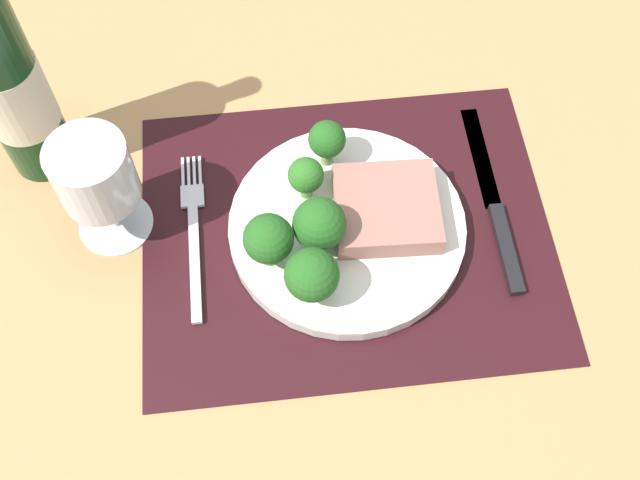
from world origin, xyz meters
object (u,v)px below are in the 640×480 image
Objects in this scene: plate at (347,227)px; fork at (194,233)px; knife at (496,211)px; wine_bottle at (7,83)px; steak at (386,209)px; wine_glass at (96,179)px.

fork is (-15.37, 1.42, -0.55)cm from plate.
wine_bottle is (-46.39, 12.49, 11.21)cm from knife.
plate reaches higher than fork.
plate reaches higher than knife.
steak is 27.86cm from wine_glass.
wine_bottle is (-15.53, 11.60, 11.27)cm from fork.
wine_bottle is (-34.84, 12.49, 8.65)cm from steak.
steak reaches higher than plate.
wine_glass is (7.65, -9.41, -3.39)cm from wine_bottle.
knife is at bearing -1.74° from fork.
fork is at bearing 174.72° from plate.
wine_glass is at bearing -50.89° from wine_bottle.
wine_bottle reaches higher than wine_glass.
steak is 19.51cm from fork.
wine_bottle is (-30.90, 13.02, 10.72)cm from plate.
fork is 0.83× the size of knife.
steak is 0.80× the size of wine_glass.
steak is at bearing -6.46° from wine_glass.
plate is 4.48cm from steak.
steak reaches higher than knife.
wine_bottle reaches higher than plate.
plate is 15.51cm from knife.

